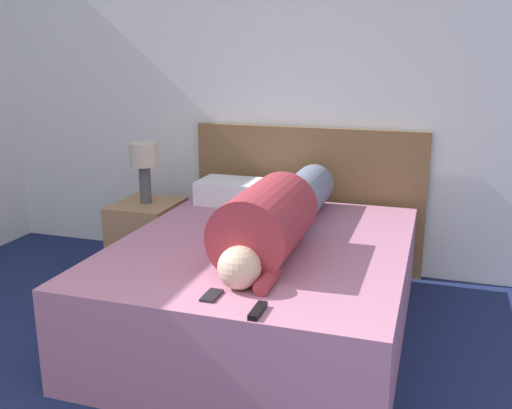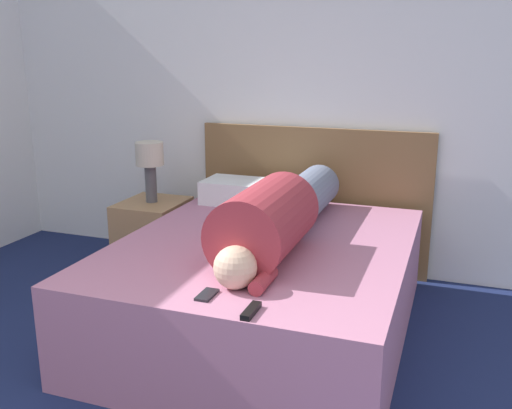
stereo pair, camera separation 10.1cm
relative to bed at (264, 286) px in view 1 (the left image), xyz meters
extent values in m
cube|color=white|center=(0.01, 1.14, 1.03)|extent=(6.27, 0.06, 2.60)
cube|color=#B2708E|center=(0.00, 0.00, 0.00)|extent=(1.57, 1.93, 0.54)
cube|color=brown|center=(0.00, 1.07, 0.25)|extent=(1.69, 0.04, 1.05)
cube|color=#A37A51|center=(-1.05, 0.58, 0.00)|extent=(0.43, 0.48, 0.53)
cylinder|color=#4C4C51|center=(-1.05, 0.58, 0.40)|extent=(0.08, 0.08, 0.26)
cylinder|color=beige|center=(-1.05, 0.58, 0.61)|extent=(0.20, 0.20, 0.16)
sphere|color=#DBB293|center=(0.09, -0.66, 0.37)|extent=(0.20, 0.20, 0.20)
cylinder|color=#992D38|center=(0.09, -0.26, 0.46)|extent=(0.39, 0.69, 0.39)
cylinder|color=slate|center=(0.09, 0.50, 0.41)|extent=(0.27, 0.82, 0.27)
cylinder|color=#992D38|center=(0.20, -0.61, 0.31)|extent=(0.07, 0.22, 0.07)
cube|color=white|center=(-0.38, 0.74, 0.35)|extent=(0.62, 0.33, 0.16)
cube|color=black|center=(0.24, -0.88, 0.28)|extent=(0.04, 0.15, 0.02)
cube|color=black|center=(0.00, -0.79, 0.28)|extent=(0.06, 0.13, 0.01)
camera|label=1|loc=(0.88, -2.89, 1.29)|focal=40.00mm
camera|label=2|loc=(0.98, -2.86, 1.29)|focal=40.00mm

